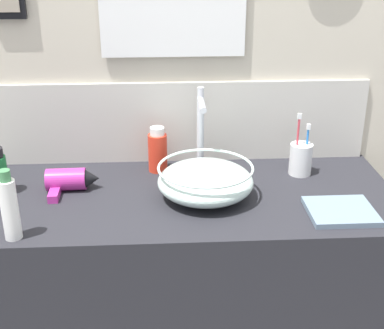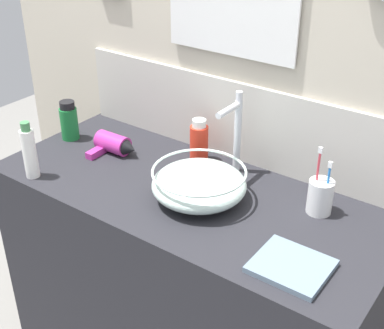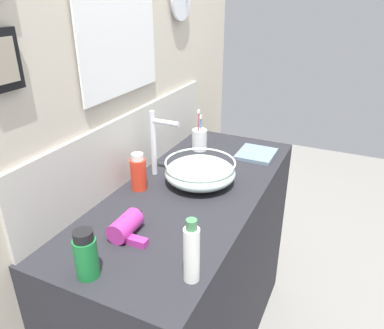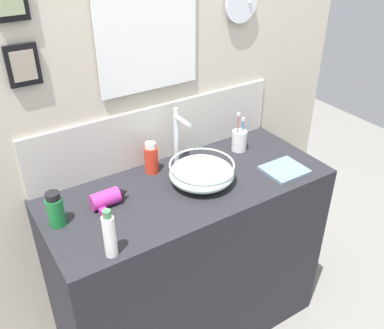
% 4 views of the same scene
% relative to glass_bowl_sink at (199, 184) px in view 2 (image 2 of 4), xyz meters
% --- Properties ---
extents(vanity_counter, '(1.30, 0.56, 0.93)m').
position_rel_glass_bowl_sink_xyz_m(vanity_counter, '(-0.06, 0.02, -0.52)').
color(vanity_counter, '#232328').
rests_on(vanity_counter, ground).
extents(back_panel, '(2.14, 0.10, 2.33)m').
position_rel_glass_bowl_sink_xyz_m(back_panel, '(-0.06, 0.32, 0.18)').
color(back_panel, beige).
rests_on(back_panel, ground).
extents(glass_bowl_sink, '(0.29, 0.29, 0.10)m').
position_rel_glass_bowl_sink_xyz_m(glass_bowl_sink, '(0.00, 0.00, 0.00)').
color(glass_bowl_sink, silver).
rests_on(glass_bowl_sink, vanity_counter).
extents(faucet, '(0.02, 0.13, 0.28)m').
position_rel_glass_bowl_sink_xyz_m(faucet, '(-0.00, 0.20, 0.11)').
color(faucet, silver).
rests_on(faucet, vanity_counter).
extents(hair_drier, '(0.16, 0.13, 0.07)m').
position_rel_glass_bowl_sink_xyz_m(hair_drier, '(-0.42, 0.07, -0.02)').
color(hair_drier, '#B22D8C').
rests_on(hair_drier, vanity_counter).
extents(toothbrush_cup, '(0.07, 0.07, 0.21)m').
position_rel_glass_bowl_sink_xyz_m(toothbrush_cup, '(0.33, 0.15, 0.00)').
color(toothbrush_cup, white).
rests_on(toothbrush_cup, vanity_counter).
extents(lotion_bottle, '(0.07, 0.07, 0.15)m').
position_rel_glass_bowl_sink_xyz_m(lotion_bottle, '(-0.63, 0.06, 0.02)').
color(lotion_bottle, '#197233').
rests_on(lotion_bottle, vanity_counter).
extents(spray_bottle, '(0.04, 0.04, 0.20)m').
position_rel_glass_bowl_sink_xyz_m(spray_bottle, '(-0.52, -0.21, 0.04)').
color(spray_bottle, white).
rests_on(spray_bottle, vanity_counter).
extents(shampoo_bottle, '(0.06, 0.06, 0.15)m').
position_rel_glass_bowl_sink_xyz_m(shampoo_bottle, '(-0.14, 0.20, 0.02)').
color(shampoo_bottle, red).
rests_on(shampoo_bottle, vanity_counter).
extents(hand_towel, '(0.19, 0.17, 0.02)m').
position_rel_glass_bowl_sink_xyz_m(hand_towel, '(0.38, -0.13, -0.05)').
color(hand_towel, slate).
rests_on(hand_towel, vanity_counter).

